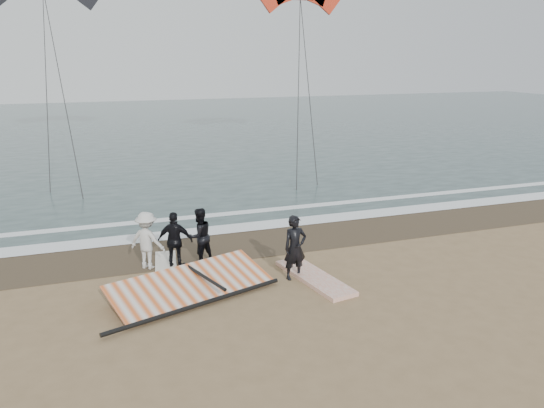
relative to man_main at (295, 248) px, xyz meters
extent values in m
plane|color=#8C704C|center=(-0.48, -1.46, -0.84)|extent=(120.00, 120.00, 0.00)
cube|color=#233838|center=(-0.48, 31.54, -0.83)|extent=(120.00, 54.00, 0.02)
cube|color=#4C3D2B|center=(-0.48, 3.04, -0.84)|extent=(120.00, 2.80, 0.01)
cube|color=white|center=(-0.48, 4.44, -0.82)|extent=(120.00, 0.90, 0.01)
cube|color=white|center=(-0.48, 6.14, -0.82)|extent=(120.00, 0.45, 0.01)
imported|color=black|center=(0.00, 0.00, 0.00)|extent=(0.65, 0.45, 1.69)
cube|color=white|center=(0.45, -0.24, -0.79)|extent=(1.23, 2.80, 0.11)
cube|color=white|center=(-3.05, 1.80, -0.80)|extent=(0.83, 2.18, 0.09)
imported|color=black|center=(-2.09, 1.85, -0.06)|extent=(0.93, 0.84, 1.58)
imported|color=black|center=(-2.79, 1.65, -0.05)|extent=(1.01, 0.66, 1.59)
imported|color=silver|center=(-3.49, 1.95, -0.06)|extent=(1.16, 1.09, 1.58)
cube|color=black|center=(-2.91, 0.47, -0.79)|extent=(2.73, 1.44, 0.10)
cube|color=#DA5C24|center=(-2.71, -0.13, -0.54)|extent=(4.17, 2.65, 0.41)
cylinder|color=black|center=(-2.71, -0.91, -0.73)|extent=(4.32, 1.51, 0.10)
cylinder|color=black|center=(-2.41, -0.13, -0.39)|extent=(0.69, 1.88, 0.08)
cylinder|color=#262626|center=(5.12, 12.71, 3.52)|extent=(0.04, 0.04, 12.43)
cylinder|color=#262626|center=(5.73, 12.99, 3.52)|extent=(0.04, 0.04, 11.78)
cylinder|color=#262626|center=(-6.47, 16.85, 3.80)|extent=(0.04, 0.04, 14.09)
cylinder|color=#262626|center=(-5.82, 16.08, 3.80)|extent=(0.04, 0.04, 15.35)
camera|label=1|loc=(-4.69, -11.80, 4.72)|focal=35.00mm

